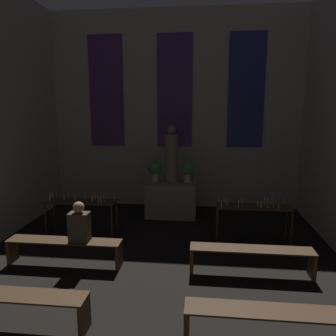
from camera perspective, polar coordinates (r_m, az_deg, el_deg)
wall_back at (r=9.44m, az=1.21°, el=10.05°), size 7.24×0.16×5.53m
altar at (r=8.75m, az=0.57°, el=-5.44°), size 1.32×0.75×0.93m
statue at (r=8.51m, az=0.58°, el=2.09°), size 0.34×0.34×1.50m
flower_vase_left at (r=8.62m, az=-2.26°, el=-0.29°), size 0.36×0.36×0.55m
flower_vase_right at (r=8.54m, az=3.43°, el=-0.40°), size 0.36×0.36×0.55m
candle_rack_left at (r=7.74m, az=-14.89°, el=-6.10°), size 1.58×0.49×0.98m
candle_rack_right at (r=7.32m, az=14.61°, el=-7.04°), size 1.58×0.49×0.98m
pew_third_left at (r=5.09m, az=-26.03°, el=-20.27°), size 2.11×0.36×0.47m
pew_third_right at (r=4.51m, az=17.64°, el=-23.89°), size 2.11×0.36×0.47m
pew_back_left at (r=6.47m, az=-17.58°, el=-12.91°), size 2.11×0.36×0.47m
pew_back_right at (r=6.03m, az=14.28°, el=-14.51°), size 2.11×0.36×0.47m
person_seated at (r=6.19m, az=-15.19°, el=-9.38°), size 0.36×0.24×0.74m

